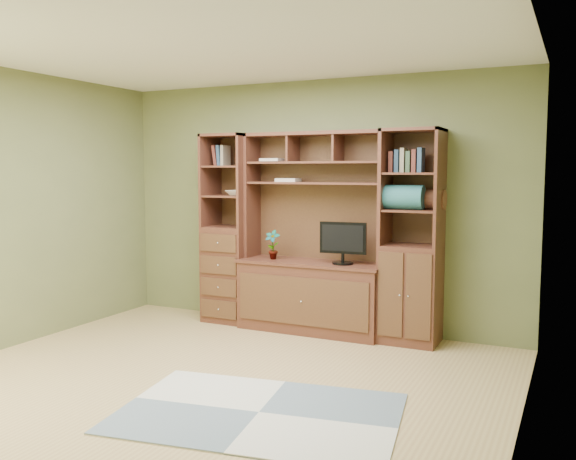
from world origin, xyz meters
The scene contains 11 objects.
room centered at (0.00, 0.00, 1.30)m, with size 4.60×4.10×2.64m.
center_hutch centered at (0.08, 1.73, 1.02)m, with size 1.54×0.53×2.05m, color #4F281B.
left_tower centered at (-0.92, 1.77, 1.02)m, with size 0.50×0.45×2.05m, color #4F281B.
right_tower centered at (1.11, 1.77, 1.02)m, with size 0.55×0.45×2.05m, color #4F281B.
rug centered at (0.62, -0.40, 0.01)m, with size 1.89×1.26×0.01m, color #A0A5A5.
monitor centered at (0.44, 1.70, 1.02)m, with size 0.47×0.21×0.58m, color black.
orchid centered at (-0.34, 1.70, 0.88)m, with size 0.16×0.11×0.31m, color #B0583B.
magazines centered at (-0.22, 1.82, 1.56)m, with size 0.23×0.17×0.04m, color beige.
bowl centered at (-0.82, 1.77, 1.42)m, with size 0.23×0.23×0.06m, color white.
blanket_teal centered at (1.03, 1.73, 1.41)m, with size 0.40×0.23×0.23m, color #276367.
blanket_red centered at (1.23, 1.85, 1.38)m, with size 0.34×0.19×0.19m, color brown.
Camera 1 is at (2.54, -3.94, 1.66)m, focal length 38.00 mm.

